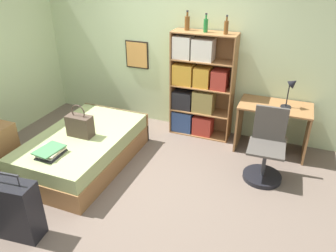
{
  "coord_description": "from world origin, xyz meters",
  "views": [
    {
      "loc": [
        1.78,
        -3.24,
        2.68
      ],
      "look_at": [
        0.42,
        0.19,
        0.75
      ],
      "focal_mm": 35.0,
      "sensor_mm": 36.0,
      "label": 1
    }
  ],
  "objects_px": {
    "desk": "(273,120)",
    "waste_bin": "(279,146)",
    "desk_chair": "(265,157)",
    "bed": "(85,148)",
    "book_stack_on_bed": "(50,152)",
    "desk_lamp": "(292,88)",
    "bookcase": "(197,88)",
    "bottle_brown": "(206,25)",
    "handbag": "(80,125)",
    "bottle_green": "(187,23)",
    "suitcase": "(15,210)",
    "bottle_clear": "(226,27)"
  },
  "relations": [
    {
      "from": "book_stack_on_bed",
      "to": "desk",
      "type": "xyz_separation_m",
      "value": [
        2.48,
        1.95,
        -0.01
      ]
    },
    {
      "from": "bottle_green",
      "to": "bottle_brown",
      "type": "relative_size",
      "value": 1.06
    },
    {
      "from": "waste_bin",
      "to": "suitcase",
      "type": "bearing_deg",
      "value": -131.79
    },
    {
      "from": "bed",
      "to": "desk",
      "type": "xyz_separation_m",
      "value": [
        2.43,
        1.35,
        0.27
      ]
    },
    {
      "from": "bookcase",
      "to": "bottle_brown",
      "type": "xyz_separation_m",
      "value": [
        0.1,
        -0.01,
        0.98
      ]
    },
    {
      "from": "suitcase",
      "to": "bookcase",
      "type": "xyz_separation_m",
      "value": [
        1.06,
        2.89,
        0.47
      ]
    },
    {
      "from": "book_stack_on_bed",
      "to": "bottle_green",
      "type": "height_order",
      "value": "bottle_green"
    },
    {
      "from": "waste_bin",
      "to": "bookcase",
      "type": "bearing_deg",
      "value": 172.89
    },
    {
      "from": "bed",
      "to": "desk_lamp",
      "type": "relative_size",
      "value": 4.14
    },
    {
      "from": "handbag",
      "to": "suitcase",
      "type": "relative_size",
      "value": 0.58
    },
    {
      "from": "bottle_brown",
      "to": "desk_lamp",
      "type": "xyz_separation_m",
      "value": [
        1.31,
        -0.12,
        -0.73
      ]
    },
    {
      "from": "bed",
      "to": "suitcase",
      "type": "xyz_separation_m",
      "value": [
        0.14,
        -1.43,
        0.1
      ]
    },
    {
      "from": "desk",
      "to": "waste_bin",
      "type": "xyz_separation_m",
      "value": [
        0.14,
        -0.06,
        -0.37
      ]
    },
    {
      "from": "suitcase",
      "to": "waste_bin",
      "type": "bearing_deg",
      "value": 48.21
    },
    {
      "from": "bottle_green",
      "to": "desk_lamp",
      "type": "xyz_separation_m",
      "value": [
        1.61,
        -0.16,
        -0.74
      ]
    },
    {
      "from": "desk_chair",
      "to": "bed",
      "type": "bearing_deg",
      "value": -165.96
    },
    {
      "from": "handbag",
      "to": "bottle_green",
      "type": "bearing_deg",
      "value": 57.68
    },
    {
      "from": "suitcase",
      "to": "desk",
      "type": "relative_size",
      "value": 0.78
    },
    {
      "from": "suitcase",
      "to": "bottle_clear",
      "type": "bearing_deg",
      "value": 63.01
    },
    {
      "from": "waste_bin",
      "to": "desk",
      "type": "bearing_deg",
      "value": 157.17
    },
    {
      "from": "bookcase",
      "to": "desk_chair",
      "type": "relative_size",
      "value": 1.74
    },
    {
      "from": "desk_lamp",
      "to": "waste_bin",
      "type": "relative_size",
      "value": 1.69
    },
    {
      "from": "bookcase",
      "to": "bottle_green",
      "type": "bearing_deg",
      "value": 169.07
    },
    {
      "from": "handbag",
      "to": "waste_bin",
      "type": "distance_m",
      "value": 2.92
    },
    {
      "from": "desk_lamp",
      "to": "bottle_green",
      "type": "bearing_deg",
      "value": 174.17
    },
    {
      "from": "desk_chair",
      "to": "bottle_brown",
      "type": "bearing_deg",
      "value": 143.26
    },
    {
      "from": "suitcase",
      "to": "waste_bin",
      "type": "relative_size",
      "value": 2.99
    },
    {
      "from": "handbag",
      "to": "bottle_brown",
      "type": "bearing_deg",
      "value": 49.62
    },
    {
      "from": "bottle_green",
      "to": "desk_chair",
      "type": "relative_size",
      "value": 0.29
    },
    {
      "from": "desk",
      "to": "book_stack_on_bed",
      "type": "bearing_deg",
      "value": -141.74
    },
    {
      "from": "bottle_green",
      "to": "bottle_clear",
      "type": "relative_size",
      "value": 1.08
    },
    {
      "from": "bottle_green",
      "to": "bottle_clear",
      "type": "distance_m",
      "value": 0.61
    },
    {
      "from": "handbag",
      "to": "bottle_clear",
      "type": "distance_m",
      "value": 2.45
    },
    {
      "from": "bottle_clear",
      "to": "bookcase",
      "type": "bearing_deg",
      "value": 175.67
    },
    {
      "from": "book_stack_on_bed",
      "to": "desk_chair",
      "type": "height_order",
      "value": "desk_chair"
    },
    {
      "from": "bottle_green",
      "to": "desk_lamp",
      "type": "bearing_deg",
      "value": -5.83
    },
    {
      "from": "bottle_clear",
      "to": "desk_chair",
      "type": "bearing_deg",
      "value": -44.77
    },
    {
      "from": "book_stack_on_bed",
      "to": "waste_bin",
      "type": "distance_m",
      "value": 3.25
    },
    {
      "from": "bottle_brown",
      "to": "handbag",
      "type": "bearing_deg",
      "value": -130.38
    },
    {
      "from": "desk",
      "to": "bottle_clear",
      "type": "bearing_deg",
      "value": 174.35
    },
    {
      "from": "bookcase",
      "to": "desk_lamp",
      "type": "relative_size",
      "value": 3.7
    },
    {
      "from": "bed",
      "to": "book_stack_on_bed",
      "type": "xyz_separation_m",
      "value": [
        -0.05,
        -0.61,
        0.29
      ]
    },
    {
      "from": "desk_chair",
      "to": "bottle_green",
      "type": "bearing_deg",
      "value": 148.07
    },
    {
      "from": "bottle_green",
      "to": "bottle_clear",
      "type": "xyz_separation_m",
      "value": [
        0.6,
        -0.07,
        -0.01
      ]
    },
    {
      "from": "suitcase",
      "to": "desk_lamp",
      "type": "bearing_deg",
      "value": 48.34
    },
    {
      "from": "bottle_green",
      "to": "handbag",
      "type": "bearing_deg",
      "value": -122.32
    },
    {
      "from": "bottle_brown",
      "to": "desk",
      "type": "distance_m",
      "value": 1.71
    },
    {
      "from": "handbag",
      "to": "bookcase",
      "type": "relative_size",
      "value": 0.27
    },
    {
      "from": "suitcase",
      "to": "waste_bin",
      "type": "xyz_separation_m",
      "value": [
        2.43,
        2.72,
        -0.2
      ]
    },
    {
      "from": "desk",
      "to": "desk_lamp",
      "type": "distance_m",
      "value": 0.57
    }
  ]
}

